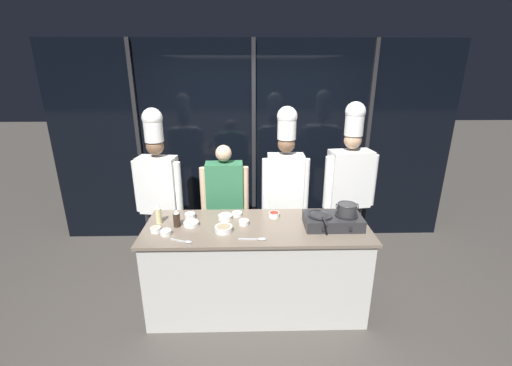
# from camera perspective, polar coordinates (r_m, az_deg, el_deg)

# --- Properties ---
(ground_plane) EXTENTS (24.00, 24.00, 0.00)m
(ground_plane) POSITION_cam_1_polar(r_m,az_deg,el_deg) (3.82, 0.09, -19.64)
(ground_plane) COLOR #47423D
(window_wall_back) EXTENTS (5.40, 0.09, 2.70)m
(window_wall_back) POSITION_cam_1_polar(r_m,az_deg,el_deg) (4.67, -0.38, 6.33)
(window_wall_back) COLOR black
(window_wall_back) RESTS_ON ground_plane
(demo_counter) EXTENTS (2.16, 0.80, 0.92)m
(demo_counter) POSITION_cam_1_polar(r_m,az_deg,el_deg) (3.55, 0.10, -13.82)
(demo_counter) COLOR beige
(demo_counter) RESTS_ON ground_plane
(portable_stove) EXTENTS (0.54, 0.34, 0.12)m
(portable_stove) POSITION_cam_1_polar(r_m,az_deg,el_deg) (3.36, 12.68, -6.15)
(portable_stove) COLOR #28282B
(portable_stove) RESTS_ON demo_counter
(frying_pan) EXTENTS (0.24, 0.41, 0.04)m
(frying_pan) POSITION_cam_1_polar(r_m,az_deg,el_deg) (3.30, 10.70, -4.99)
(frying_pan) COLOR #232326
(frying_pan) RESTS_ON portable_stove
(stock_pot) EXTENTS (0.21, 0.18, 0.11)m
(stock_pot) POSITION_cam_1_polar(r_m,az_deg,el_deg) (3.35, 14.91, -4.19)
(stock_pot) COLOR #333335
(stock_pot) RESTS_ON portable_stove
(squeeze_bottle_soy) EXTENTS (0.07, 0.07, 0.17)m
(squeeze_bottle_soy) POSITION_cam_1_polar(r_m,az_deg,el_deg) (3.36, -13.08, -5.78)
(squeeze_bottle_soy) COLOR #332319
(squeeze_bottle_soy) RESTS_ON demo_counter
(squeeze_bottle_oil) EXTENTS (0.06, 0.06, 0.20)m
(squeeze_bottle_oil) POSITION_cam_1_polar(r_m,az_deg,el_deg) (3.46, -15.95, -5.03)
(squeeze_bottle_oil) COLOR beige
(squeeze_bottle_oil) RESTS_ON demo_counter
(prep_bowl_chili_flakes) EXTENTS (0.11, 0.11, 0.05)m
(prep_bowl_chili_flakes) POSITION_cam_1_polar(r_m,az_deg,el_deg) (3.49, 3.03, -5.23)
(prep_bowl_chili_flakes) COLOR white
(prep_bowl_chili_flakes) RESTS_ON demo_counter
(prep_bowl_onion) EXTENTS (0.14, 0.14, 0.05)m
(prep_bowl_onion) POSITION_cam_1_polar(r_m,az_deg,el_deg) (3.45, -5.15, -5.62)
(prep_bowl_onion) COLOR white
(prep_bowl_onion) RESTS_ON demo_counter
(prep_bowl_noodles) EXTENTS (0.10, 0.10, 0.05)m
(prep_bowl_noodles) POSITION_cam_1_polar(r_m,az_deg,el_deg) (3.33, -2.04, -6.52)
(prep_bowl_noodles) COLOR white
(prep_bowl_noodles) RESTS_ON demo_counter
(prep_bowl_chicken) EXTENTS (0.15, 0.15, 0.04)m
(prep_bowl_chicken) POSITION_cam_1_polar(r_m,az_deg,el_deg) (3.37, -10.77, -6.62)
(prep_bowl_chicken) COLOR white
(prep_bowl_chicken) RESTS_ON demo_counter
(prep_bowl_shrimp) EXTENTS (0.10, 0.10, 0.05)m
(prep_bowl_shrimp) POSITION_cam_1_polar(r_m,az_deg,el_deg) (3.33, -16.38, -7.42)
(prep_bowl_shrimp) COLOR white
(prep_bowl_shrimp) RESTS_ON demo_counter
(prep_bowl_mushrooms) EXTENTS (0.17, 0.17, 0.06)m
(prep_bowl_mushrooms) POSITION_cam_1_polar(r_m,az_deg,el_deg) (3.21, -5.41, -7.56)
(prep_bowl_mushrooms) COLOR white
(prep_bowl_mushrooms) RESTS_ON demo_counter
(prep_bowl_bean_sprouts) EXTENTS (0.10, 0.10, 0.05)m
(prep_bowl_bean_sprouts) POSITION_cam_1_polar(r_m,az_deg,el_deg) (3.25, -14.79, -7.91)
(prep_bowl_bean_sprouts) COLOR white
(prep_bowl_bean_sprouts) RESTS_ON demo_counter
(prep_bowl_garlic) EXTENTS (0.11, 0.11, 0.05)m
(prep_bowl_garlic) POSITION_cam_1_polar(r_m,az_deg,el_deg) (3.52, -10.93, -5.31)
(prep_bowl_garlic) COLOR white
(prep_bowl_garlic) RESTS_ON demo_counter
(prep_bowl_rice) EXTENTS (0.11, 0.11, 0.04)m
(prep_bowl_rice) POSITION_cam_1_polar(r_m,az_deg,el_deg) (3.53, -3.20, -5.12)
(prep_bowl_rice) COLOR white
(prep_bowl_rice) RESTS_ON demo_counter
(serving_spoon_slotted) EXTENTS (0.25, 0.05, 0.02)m
(serving_spoon_slotted) POSITION_cam_1_polar(r_m,az_deg,el_deg) (3.07, 0.33, -9.31)
(serving_spoon_slotted) COLOR #B2B5BA
(serving_spoon_slotted) RESTS_ON demo_counter
(serving_spoon_solid) EXTENTS (0.20, 0.09, 0.02)m
(serving_spoon_solid) POSITION_cam_1_polar(r_m,az_deg,el_deg) (3.10, -11.74, -9.50)
(serving_spoon_solid) COLOR #B2B5BA
(serving_spoon_solid) RESTS_ON demo_counter
(chef_head) EXTENTS (0.55, 0.28, 1.97)m
(chef_head) POSITION_cam_1_polar(r_m,az_deg,el_deg) (3.97, -15.94, 0.05)
(chef_head) COLOR #4C4C51
(chef_head) RESTS_ON ground_plane
(person_guest) EXTENTS (0.55, 0.23, 1.56)m
(person_guest) POSITION_cam_1_polar(r_m,az_deg,el_deg) (3.94, -5.20, -2.49)
(person_guest) COLOR #232326
(person_guest) RESTS_ON ground_plane
(chef_sous) EXTENTS (0.53, 0.22, 1.98)m
(chef_sous) POSITION_cam_1_polar(r_m,az_deg,el_deg) (3.86, 4.91, 0.60)
(chef_sous) COLOR #232326
(chef_sous) RESTS_ON ground_plane
(chef_line) EXTENTS (0.62, 0.31, 2.02)m
(chef_line) POSITION_cam_1_polar(r_m,az_deg,el_deg) (4.09, 15.27, 0.67)
(chef_line) COLOR #4C4C51
(chef_line) RESTS_ON ground_plane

